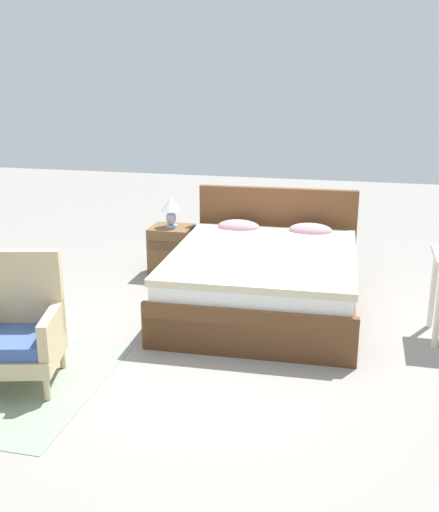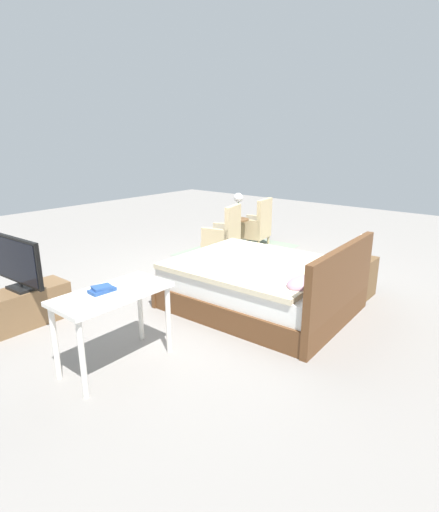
% 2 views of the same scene
% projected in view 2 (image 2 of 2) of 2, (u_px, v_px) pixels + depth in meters
% --- Properties ---
extents(ground_plane, '(16.00, 16.00, 0.00)m').
position_uv_depth(ground_plane, '(216.00, 287.00, 5.68)').
color(ground_plane, gray).
extents(floor_rug, '(2.10, 1.50, 0.01)m').
position_uv_depth(floor_rug, '(238.00, 250.00, 7.56)').
color(floor_rug, gray).
rests_on(floor_rug, ground_plane).
extents(bed, '(1.75, 2.17, 0.96)m').
position_uv_depth(bed, '(263.00, 285.00, 4.91)').
color(bed, brown).
rests_on(bed, ground_plane).
extents(armchair_by_window_left, '(0.62, 0.62, 0.92)m').
position_uv_depth(armchair_by_window_left, '(256.00, 226.00, 7.80)').
color(armchair_by_window_left, '#CCB284').
rests_on(armchair_by_window_left, floor_rug).
extents(armchair_by_window_right, '(0.66, 0.66, 0.92)m').
position_uv_depth(armchair_by_window_right, '(224.00, 236.00, 7.06)').
color(armchair_by_window_right, '#CCB284').
rests_on(armchair_by_window_right, floor_rug).
extents(side_table, '(0.40, 0.40, 0.60)m').
position_uv_depth(side_table, '(238.00, 231.00, 7.46)').
color(side_table, brown).
rests_on(side_table, ground_plane).
extents(flower_vase, '(0.17, 0.17, 0.48)m').
position_uv_depth(flower_vase, '(238.00, 203.00, 7.31)').
color(flower_vase, silver).
rests_on(flower_vase, side_table).
extents(nightstand, '(0.44, 0.41, 0.53)m').
position_uv_depth(nightstand, '(357.00, 277.00, 5.32)').
color(nightstand, brown).
rests_on(nightstand, ground_plane).
extents(table_lamp, '(0.22, 0.22, 0.33)m').
position_uv_depth(table_lamp, '(360.00, 242.00, 5.19)').
color(table_lamp, '#9EADC6').
rests_on(table_lamp, nightstand).
extents(tv_stand, '(0.96, 0.40, 0.43)m').
position_uv_depth(tv_stand, '(24.00, 307.00, 4.50)').
color(tv_stand, brown).
rests_on(tv_stand, ground_plane).
extents(tv_flatscreen, '(0.22, 0.89, 0.60)m').
position_uv_depth(tv_flatscreen, '(17.00, 263.00, 4.35)').
color(tv_flatscreen, black).
rests_on(tv_flatscreen, tv_stand).
extents(vanity_desk, '(1.04, 0.52, 0.73)m').
position_uv_depth(vanity_desk, '(113.00, 303.00, 3.58)').
color(vanity_desk, silver).
rests_on(vanity_desk, ground_plane).
extents(book_stack, '(0.23, 0.16, 0.06)m').
position_uv_depth(book_stack, '(102.00, 289.00, 3.53)').
color(book_stack, '#284C8E').
rests_on(book_stack, vanity_desk).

